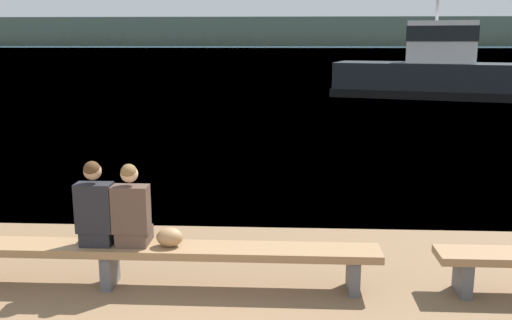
% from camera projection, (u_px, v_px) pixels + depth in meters
% --- Properties ---
extents(water_surface, '(240.00, 240.00, 0.00)m').
position_uv_depth(water_surface, '(280.00, 50.00, 125.70)').
color(water_surface, teal).
rests_on(water_surface, ground).
extents(far_shoreline, '(600.00, 12.00, 9.66)m').
position_uv_depth(far_shoreline, '(282.00, 32.00, 196.57)').
color(far_shoreline, '#424738').
rests_on(far_shoreline, ground).
extents(bench_main, '(6.09, 0.44, 0.49)m').
position_uv_depth(bench_main, '(109.00, 252.00, 6.42)').
color(bench_main, '#8E6B47').
rests_on(bench_main, ground).
extents(person_left, '(0.40, 0.40, 0.97)m').
position_uv_depth(person_left, '(96.00, 209.00, 6.33)').
color(person_left, black).
rests_on(person_left, bench_main).
extents(person_right, '(0.40, 0.40, 0.94)m').
position_uv_depth(person_right, '(132.00, 211.00, 6.31)').
color(person_right, '#4C382D').
rests_on(person_right, bench_main).
extents(shopping_bag, '(0.30, 0.22, 0.21)m').
position_uv_depth(shopping_bag, '(170.00, 237.00, 6.34)').
color(shopping_bag, '#9E754C').
rests_on(shopping_bag, bench_main).
extents(tugboat_red, '(9.45, 5.44, 6.55)m').
position_uv_depth(tugboat_red, '(432.00, 73.00, 26.84)').
color(tugboat_red, black).
rests_on(tugboat_red, water_surface).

